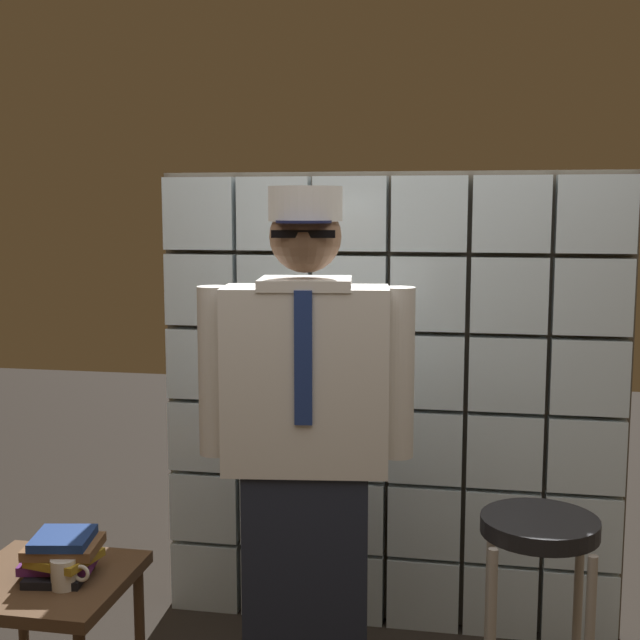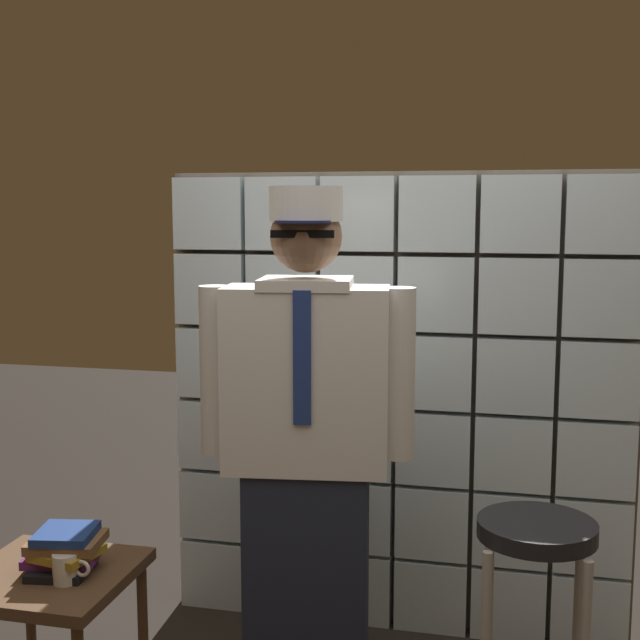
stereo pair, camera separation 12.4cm
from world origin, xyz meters
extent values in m
cube|color=silver|center=(-0.77, 1.16, 0.15)|extent=(0.29, 0.08, 0.29)
cube|color=silver|center=(-0.46, 1.16, 0.15)|extent=(0.29, 0.08, 0.29)
cube|color=silver|center=(-0.15, 1.16, 0.15)|extent=(0.29, 0.08, 0.29)
cube|color=silver|center=(0.15, 1.16, 0.15)|extent=(0.29, 0.08, 0.29)
cube|color=silver|center=(0.46, 1.16, 0.15)|extent=(0.29, 0.08, 0.29)
cube|color=silver|center=(0.77, 1.16, 0.15)|extent=(0.29, 0.08, 0.29)
cube|color=silver|center=(-0.77, 1.16, 0.45)|extent=(0.29, 0.08, 0.29)
cube|color=silver|center=(-0.46, 1.16, 0.45)|extent=(0.29, 0.08, 0.29)
cube|color=silver|center=(-0.15, 1.16, 0.45)|extent=(0.29, 0.08, 0.29)
cube|color=silver|center=(0.15, 1.16, 0.45)|extent=(0.29, 0.08, 0.29)
cube|color=silver|center=(0.46, 1.16, 0.45)|extent=(0.29, 0.08, 0.29)
cube|color=silver|center=(0.77, 1.16, 0.45)|extent=(0.29, 0.08, 0.29)
cube|color=silver|center=(-0.77, 1.16, 0.76)|extent=(0.29, 0.08, 0.29)
cube|color=silver|center=(-0.46, 1.16, 0.76)|extent=(0.29, 0.08, 0.29)
cube|color=silver|center=(-0.15, 1.16, 0.76)|extent=(0.29, 0.08, 0.29)
cube|color=silver|center=(0.15, 1.16, 0.76)|extent=(0.29, 0.08, 0.29)
cube|color=silver|center=(0.46, 1.16, 0.76)|extent=(0.29, 0.08, 0.29)
cube|color=silver|center=(0.77, 1.16, 0.76)|extent=(0.29, 0.08, 0.29)
cube|color=silver|center=(-0.77, 1.16, 1.07)|extent=(0.29, 0.08, 0.29)
cube|color=silver|center=(-0.46, 1.16, 1.07)|extent=(0.29, 0.08, 0.29)
cube|color=silver|center=(-0.15, 1.16, 1.07)|extent=(0.29, 0.08, 0.29)
cube|color=silver|center=(0.15, 1.16, 1.07)|extent=(0.29, 0.08, 0.29)
cube|color=silver|center=(0.46, 1.16, 1.07)|extent=(0.29, 0.08, 0.29)
cube|color=silver|center=(0.77, 1.16, 1.07)|extent=(0.29, 0.08, 0.29)
cube|color=silver|center=(-0.77, 1.16, 1.38)|extent=(0.29, 0.08, 0.29)
cube|color=silver|center=(-0.46, 1.16, 1.38)|extent=(0.29, 0.08, 0.29)
cube|color=silver|center=(-0.15, 1.16, 1.38)|extent=(0.29, 0.08, 0.29)
cube|color=silver|center=(0.15, 1.16, 1.38)|extent=(0.29, 0.08, 0.29)
cube|color=silver|center=(0.46, 1.16, 1.38)|extent=(0.29, 0.08, 0.29)
cube|color=silver|center=(0.77, 1.16, 1.38)|extent=(0.29, 0.08, 0.29)
cube|color=silver|center=(-0.77, 1.16, 1.69)|extent=(0.29, 0.08, 0.29)
cube|color=silver|center=(-0.46, 1.16, 1.69)|extent=(0.29, 0.08, 0.29)
cube|color=silver|center=(-0.15, 1.16, 1.69)|extent=(0.29, 0.08, 0.29)
cube|color=silver|center=(0.15, 1.16, 1.69)|extent=(0.29, 0.08, 0.29)
cube|color=silver|center=(0.46, 1.16, 1.69)|extent=(0.29, 0.08, 0.29)
cube|color=silver|center=(0.77, 1.16, 1.69)|extent=(0.29, 0.08, 0.29)
cube|color=#5B5447|center=(0.00, 1.21, 0.92)|extent=(1.87, 0.02, 1.87)
cube|color=#1E2333|center=(-0.20, 0.51, 0.43)|extent=(0.43, 0.26, 0.86)
cube|color=silver|center=(-0.20, 0.51, 1.16)|extent=(0.56, 0.30, 0.61)
cube|color=navy|center=(-0.19, 0.39, 1.25)|extent=(0.06, 0.02, 0.42)
cube|color=silver|center=(-0.20, 0.51, 1.47)|extent=(0.32, 0.28, 0.04)
sphere|color=#846047|center=(-0.20, 0.51, 1.62)|extent=(0.23, 0.23, 0.23)
ellipsoid|color=black|center=(-0.19, 0.45, 1.58)|extent=(0.16, 0.10, 0.10)
cube|color=black|center=(-0.19, 0.40, 1.63)|extent=(0.20, 0.04, 0.02)
cylinder|color=#191E47|center=(-0.19, 0.42, 1.67)|extent=(0.19, 0.19, 0.01)
cylinder|color=white|center=(-0.20, 0.51, 1.72)|extent=(0.24, 0.24, 0.11)
cylinder|color=silver|center=(0.09, 0.55, 1.18)|extent=(0.12, 0.12, 0.56)
cylinder|color=silver|center=(-0.50, 0.47, 1.18)|extent=(0.12, 0.12, 0.56)
cylinder|color=black|center=(0.53, 0.28, 0.80)|extent=(0.34, 0.34, 0.05)
cylinder|color=#A59E93|center=(0.40, 0.41, 0.39)|extent=(0.03, 0.03, 0.78)
cube|color=#513823|center=(-1.00, 0.24, 0.52)|extent=(0.52, 0.52, 0.04)
cylinder|color=#513823|center=(-1.22, 0.46, 0.25)|extent=(0.04, 0.04, 0.50)
cylinder|color=#513823|center=(-0.78, 0.46, 0.25)|extent=(0.04, 0.04, 0.50)
cube|color=black|center=(-0.95, 0.23, 0.55)|extent=(0.20, 0.20, 0.03)
cube|color=#591E66|center=(-0.96, 0.25, 0.58)|extent=(0.25, 0.18, 0.03)
cube|color=olive|center=(-0.94, 0.24, 0.60)|extent=(0.21, 0.21, 0.03)
cube|color=brown|center=(-0.95, 0.26, 0.63)|extent=(0.25, 0.22, 0.03)
cube|color=navy|center=(-0.95, 0.25, 0.66)|extent=(0.21, 0.21, 0.03)
cylinder|color=silver|center=(-0.91, 0.17, 0.58)|extent=(0.08, 0.08, 0.09)
torus|color=silver|center=(-0.85, 0.17, 0.59)|extent=(0.06, 0.01, 0.06)
camera|label=1|loc=(0.33, -2.14, 1.71)|focal=47.33mm
camera|label=2|loc=(0.45, -2.11, 1.71)|focal=47.33mm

